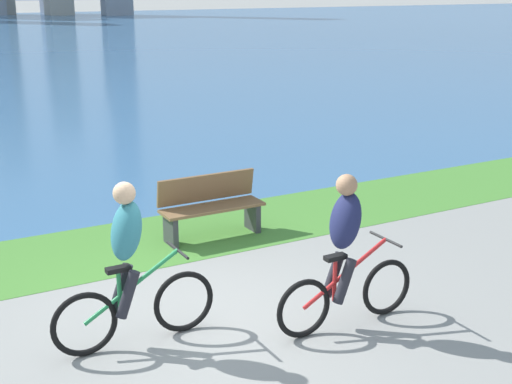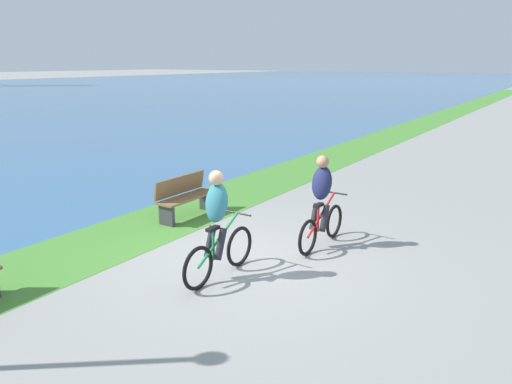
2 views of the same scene
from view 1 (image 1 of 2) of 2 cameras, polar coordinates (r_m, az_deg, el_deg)
ground_plane at (r=7.76m, az=-4.59°, el=-10.48°), size 300.00×300.00×0.00m
grass_strip_bayside at (r=10.01m, az=-10.93°, el=-4.33°), size 120.00×2.02×0.01m
cyclist_lead at (r=7.39m, az=7.23°, el=-4.89°), size 1.72×0.52×1.68m
cyclist_trailing at (r=7.08m, az=-10.16°, el=-5.94°), size 1.72×0.52×1.71m
bench_near_path at (r=10.11m, az=-3.68°, el=-1.18°), size 1.50×0.47×0.90m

